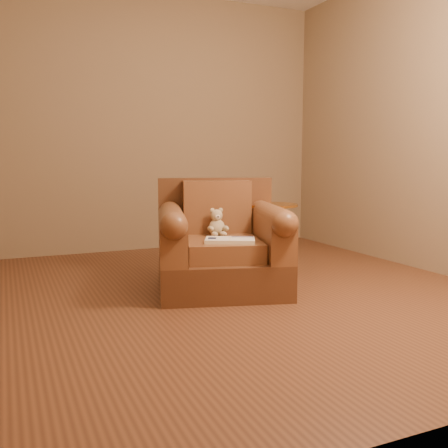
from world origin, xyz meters
name	(u,v)px	position (x,y,z in m)	size (l,w,h in m)	color
floor	(214,294)	(0.00, 0.00, 0.00)	(4.00, 4.00, 0.00)	brown
room	(214,48)	(0.00, 0.00, 1.71)	(4.02, 4.02, 2.71)	#8B7355
armchair	(221,247)	(0.11, 0.13, 0.32)	(1.11, 1.08, 0.82)	#56321C
teddy_bear	(217,225)	(0.11, 0.21, 0.47)	(0.15, 0.18, 0.21)	tan
guidebook	(230,240)	(0.07, -0.11, 0.40)	(0.40, 0.34, 0.03)	beige
side_table	(271,238)	(0.63, 0.31, 0.33)	(0.43, 0.43, 0.61)	gold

